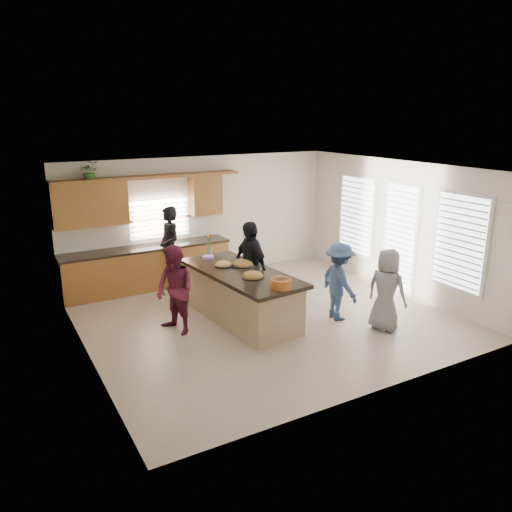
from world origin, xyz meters
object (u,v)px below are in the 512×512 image
woman_left_front (250,266)px  woman_right_back (339,282)px  woman_right_front (387,290)px  woman_left_back (170,248)px  woman_left_mid (175,290)px  island (241,297)px  salad_bowl (281,283)px

woman_left_front → woman_right_back: woman_left_front is taller
woman_right_back → woman_right_front: (0.43, -0.78, 0.01)m
woman_right_back → woman_right_front: size_ratio=0.99×
woman_right_back → woman_right_front: 0.89m
woman_left_back → woman_left_mid: bearing=-22.7°
woman_left_mid → woman_right_back: size_ratio=1.07×
island → woman_right_back: (1.59, -0.86, 0.28)m
island → salad_bowl: (0.13, -1.15, 0.59)m
woman_left_mid → woman_right_front: woman_left_mid is taller
salad_bowl → woman_right_front: woman_right_front is taller
woman_left_mid → woman_right_back: bearing=53.8°
salad_bowl → woman_right_back: size_ratio=0.24×
island → woman_left_front: woman_left_front is taller
woman_left_mid → woman_left_front: size_ratio=0.89×
woman_left_front → woman_right_back: bearing=41.8°
salad_bowl → woman_left_mid: 1.86m
island → woman_right_back: 1.83m
island → woman_left_mid: size_ratio=1.78×
salad_bowl → woman_left_mid: (-1.40, 1.20, -0.25)m
island → woman_right_front: bearing=-44.7°
island → woman_left_front: bearing=37.3°
salad_bowl → woman_left_back: (-0.68, 3.44, -0.13)m
salad_bowl → woman_right_front: (1.89, -0.49, -0.30)m
woman_left_back → woman_right_front: size_ratio=1.23×
woman_left_mid → woman_right_front: 3.70m
salad_bowl → woman_left_front: woman_left_front is taller
salad_bowl → woman_left_front: (0.24, 1.50, -0.15)m
salad_bowl → woman_left_front: 1.53m
salad_bowl → woman_left_back: woman_left_back is taller
salad_bowl → woman_right_front: 1.98m
island → woman_left_mid: 1.31m
woman_right_back → woman_left_back: bearing=37.7°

